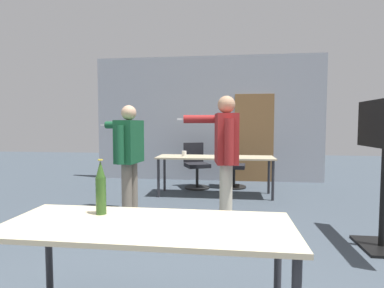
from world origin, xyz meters
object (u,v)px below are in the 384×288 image
(drink_cup, at_px, (184,154))
(office_chair_near_pushed, at_px, (196,167))
(person_center_tall, at_px, (128,150))
(office_chair_far_right, at_px, (230,168))
(beer_bottle, at_px, (101,188))
(person_right_polo, at_px, (225,149))

(drink_cup, bearing_deg, office_chair_near_pushed, 77.41)
(person_center_tall, bearing_deg, office_chair_far_right, -28.18)
(office_chair_far_right, relative_size, beer_bottle, 2.47)
(person_center_tall, xyz_separation_m, beer_bottle, (0.60, -2.32, -0.05))
(office_chair_near_pushed, bearing_deg, drink_cup, 53.75)
(person_right_polo, bearing_deg, office_chair_near_pushed, 8.04)
(person_right_polo, xyz_separation_m, drink_cup, (-0.78, 1.64, -0.23))
(person_center_tall, xyz_separation_m, drink_cup, (0.62, 1.37, -0.17))
(person_right_polo, bearing_deg, office_chair_far_right, -9.34)
(person_center_tall, distance_m, office_chair_near_pushed, 2.26)
(office_chair_far_right, bearing_deg, person_center_tall, -29.60)
(person_right_polo, distance_m, office_chair_far_right, 2.50)
(office_chair_far_right, height_order, drink_cup, office_chair_far_right)
(office_chair_far_right, distance_m, drink_cup, 1.24)
(office_chair_far_right, bearing_deg, drink_cup, -42.80)
(office_chair_far_right, xyz_separation_m, beer_bottle, (-0.90, -4.47, 0.49))
(person_center_tall, distance_m, drink_cup, 1.51)
(person_center_tall, distance_m, office_chair_far_right, 2.68)
(office_chair_near_pushed, relative_size, drink_cup, 9.24)
(person_center_tall, relative_size, office_chair_far_right, 1.77)
(office_chair_far_right, bearing_deg, office_chair_near_pushed, -76.75)
(office_chair_near_pushed, relative_size, office_chair_far_right, 1.03)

